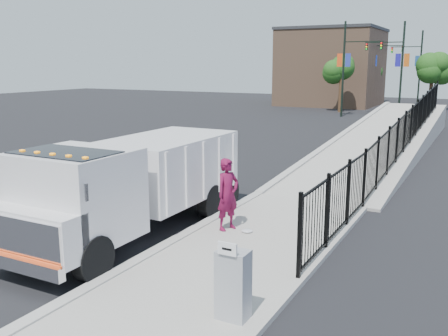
% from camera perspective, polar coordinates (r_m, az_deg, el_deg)
% --- Properties ---
extents(ground, '(120.00, 120.00, 0.00)m').
position_cam_1_polar(ground, '(13.94, -2.70, -7.05)').
color(ground, black).
rests_on(ground, ground).
extents(sidewalk, '(3.55, 12.00, 0.12)m').
position_cam_1_polar(sidewalk, '(11.41, 0.61, -11.12)').
color(sidewalk, '#9E998E').
rests_on(sidewalk, ground).
extents(curb, '(0.30, 12.00, 0.16)m').
position_cam_1_polar(curb, '(12.33, -7.48, -9.31)').
color(curb, '#ADAAA3').
rests_on(curb, ground).
extents(ramp, '(3.95, 24.06, 3.19)m').
position_cam_1_polar(ramp, '(28.09, 18.03, 2.02)').
color(ramp, '#9E998E').
rests_on(ramp, ground).
extents(iron_fence, '(0.10, 28.00, 1.80)m').
position_cam_1_polar(iron_fence, '(23.83, 19.85, 2.43)').
color(iron_fence, black).
rests_on(iron_fence, ground).
extents(truck, '(2.61, 7.74, 2.65)m').
position_cam_1_polar(truck, '(13.26, -10.64, -1.52)').
color(truck, black).
rests_on(truck, ground).
extents(worker, '(0.69, 0.83, 1.95)m').
position_cam_1_polar(worker, '(13.31, 0.44, -3.03)').
color(worker, maroon).
rests_on(worker, sidewalk).
extents(utility_cabinet, '(0.55, 0.40, 1.25)m').
position_cam_1_polar(utility_cabinet, '(8.90, 1.05, -13.19)').
color(utility_cabinet, gray).
rests_on(utility_cabinet, sidewalk).
extents(arrow_sign, '(0.35, 0.04, 0.22)m').
position_cam_1_polar(arrow_sign, '(8.43, 0.39, -9.22)').
color(arrow_sign, white).
rests_on(arrow_sign, utility_cabinet).
extents(debris, '(0.30, 0.30, 0.08)m').
position_cam_1_polar(debris, '(13.37, 2.66, -7.17)').
color(debris, silver).
rests_on(debris, sidewalk).
extents(light_pole_0, '(3.77, 0.22, 8.00)m').
position_cam_1_polar(light_pole_0, '(44.33, 13.89, 11.32)').
color(light_pole_0, black).
rests_on(light_pole_0, ground).
extents(light_pole_1, '(3.78, 0.22, 8.00)m').
position_cam_1_polar(light_pole_1, '(45.93, 19.28, 11.02)').
color(light_pole_1, black).
rests_on(light_pole_1, ground).
extents(light_pole_2, '(3.77, 0.22, 8.00)m').
position_cam_1_polar(light_pole_2, '(55.21, 16.77, 11.20)').
color(light_pole_2, black).
rests_on(light_pole_2, ground).
extents(light_pole_3, '(3.78, 0.22, 8.00)m').
position_cam_1_polar(light_pole_3, '(58.92, 21.22, 10.92)').
color(light_pole_3, black).
rests_on(light_pole_3, ground).
extents(tree_0, '(2.37, 2.37, 5.18)m').
position_cam_1_polar(tree_0, '(48.58, 13.30, 10.85)').
color(tree_0, '#382314').
rests_on(tree_0, ground).
extents(tree_1, '(2.46, 2.46, 5.23)m').
position_cam_1_polar(tree_1, '(52.82, 22.73, 10.32)').
color(tree_1, '#382314').
rests_on(tree_1, ground).
extents(tree_2, '(2.81, 2.81, 5.41)m').
position_cam_1_polar(tree_2, '(59.77, 16.33, 10.85)').
color(tree_2, '#382314').
rests_on(tree_2, ground).
extents(building, '(10.00, 10.00, 8.00)m').
position_cam_1_polar(building, '(57.54, 12.18, 11.08)').
color(building, '#8C664C').
rests_on(building, ground).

